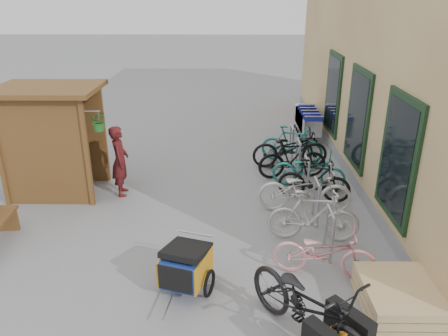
{
  "coord_description": "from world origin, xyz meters",
  "views": [
    {
      "loc": [
        0.58,
        -6.45,
        4.26
      ],
      "look_at": [
        0.5,
        1.5,
        1.0
      ],
      "focal_mm": 35.0,
      "sensor_mm": 36.0,
      "label": 1
    }
  ],
  "objects_px": {
    "child_trailer": "(186,265)",
    "cargo_bike": "(310,308)",
    "pallet_stack": "(398,298)",
    "bike_2": "(305,190)",
    "bike_3": "(314,180)",
    "shopping_carts": "(307,119)",
    "person_kiosk": "(120,161)",
    "bike_7": "(292,144)",
    "bike_4": "(309,170)",
    "bike_5": "(293,158)",
    "bike_0": "(324,252)",
    "bike_6": "(290,148)",
    "kiosk": "(48,126)",
    "bike_1": "(313,216)"
  },
  "relations": [
    {
      "from": "child_trailer",
      "to": "cargo_bike",
      "type": "distance_m",
      "value": 1.98
    },
    {
      "from": "pallet_stack",
      "to": "bike_2",
      "type": "distance_m",
      "value": 3.12
    },
    {
      "from": "bike_2",
      "to": "bike_3",
      "type": "relative_size",
      "value": 1.22
    },
    {
      "from": "shopping_carts",
      "to": "person_kiosk",
      "type": "relative_size",
      "value": 1.36
    },
    {
      "from": "cargo_bike",
      "to": "bike_7",
      "type": "bearing_deg",
      "value": 48.91
    },
    {
      "from": "person_kiosk",
      "to": "bike_4",
      "type": "distance_m",
      "value": 4.24
    },
    {
      "from": "cargo_bike",
      "to": "bike_5",
      "type": "bearing_deg",
      "value": 49.17
    },
    {
      "from": "cargo_bike",
      "to": "bike_4",
      "type": "distance_m",
      "value": 4.88
    },
    {
      "from": "child_trailer",
      "to": "bike_0",
      "type": "relative_size",
      "value": 0.85
    },
    {
      "from": "pallet_stack",
      "to": "bike_5",
      "type": "xyz_separation_m",
      "value": [
        -0.87,
        4.74,
        0.29
      ]
    },
    {
      "from": "cargo_bike",
      "to": "bike_2",
      "type": "distance_m",
      "value": 3.66
    },
    {
      "from": "person_kiosk",
      "to": "bike_5",
      "type": "xyz_separation_m",
      "value": [
        3.91,
        0.93,
        -0.29
      ]
    },
    {
      "from": "bike_4",
      "to": "bike_6",
      "type": "height_order",
      "value": "bike_6"
    },
    {
      "from": "shopping_carts",
      "to": "bike_3",
      "type": "height_order",
      "value": "shopping_carts"
    },
    {
      "from": "kiosk",
      "to": "bike_1",
      "type": "bearing_deg",
      "value": -20.3
    },
    {
      "from": "bike_1",
      "to": "bike_4",
      "type": "bearing_deg",
      "value": -1.86
    },
    {
      "from": "person_kiosk",
      "to": "bike_2",
      "type": "distance_m",
      "value": 4.02
    },
    {
      "from": "bike_1",
      "to": "bike_3",
      "type": "distance_m",
      "value": 1.69
    },
    {
      "from": "kiosk",
      "to": "bike_3",
      "type": "height_order",
      "value": "kiosk"
    },
    {
      "from": "shopping_carts",
      "to": "bike_6",
      "type": "relative_size",
      "value": 1.12
    },
    {
      "from": "bike_2",
      "to": "bike_3",
      "type": "height_order",
      "value": "bike_2"
    },
    {
      "from": "bike_5",
      "to": "child_trailer",
      "type": "bearing_deg",
      "value": 145.84
    },
    {
      "from": "bike_6",
      "to": "bike_7",
      "type": "xyz_separation_m",
      "value": [
        0.1,
        0.37,
        -0.01
      ]
    },
    {
      "from": "bike_4",
      "to": "bike_5",
      "type": "distance_m",
      "value": 0.64
    },
    {
      "from": "bike_4",
      "to": "bike_5",
      "type": "xyz_separation_m",
      "value": [
        -0.3,
        0.56,
        0.06
      ]
    },
    {
      "from": "person_kiosk",
      "to": "bike_2",
      "type": "bearing_deg",
      "value": -110.64
    },
    {
      "from": "bike_5",
      "to": "person_kiosk",
      "type": "bearing_deg",
      "value": 96.03
    },
    {
      "from": "cargo_bike",
      "to": "bike_4",
      "type": "relative_size",
      "value": 1.28
    },
    {
      "from": "bike_6",
      "to": "cargo_bike",
      "type": "bearing_deg",
      "value": 171.82
    },
    {
      "from": "bike_5",
      "to": "pallet_stack",
      "type": "bearing_deg",
      "value": -176.95
    },
    {
      "from": "kiosk",
      "to": "child_trailer",
      "type": "bearing_deg",
      "value": -46.82
    },
    {
      "from": "bike_0",
      "to": "bike_5",
      "type": "relative_size",
      "value": 0.97
    },
    {
      "from": "kiosk",
      "to": "child_trailer",
      "type": "distance_m",
      "value": 4.85
    },
    {
      "from": "shopping_carts",
      "to": "bike_1",
      "type": "height_order",
      "value": "bike_1"
    },
    {
      "from": "cargo_bike",
      "to": "bike_1",
      "type": "bearing_deg",
      "value": 43.39
    },
    {
      "from": "child_trailer",
      "to": "person_kiosk",
      "type": "relative_size",
      "value": 0.87
    },
    {
      "from": "person_kiosk",
      "to": "bike_2",
      "type": "xyz_separation_m",
      "value": [
        3.93,
        -0.82,
        -0.29
      ]
    },
    {
      "from": "bike_4",
      "to": "bike_2",
      "type": "bearing_deg",
      "value": -177.9
    },
    {
      "from": "bike_1",
      "to": "bike_7",
      "type": "bearing_deg",
      "value": 3.75
    },
    {
      "from": "person_kiosk",
      "to": "bike_6",
      "type": "bearing_deg",
      "value": -76.28
    },
    {
      "from": "cargo_bike",
      "to": "bike_2",
      "type": "relative_size",
      "value": 1.14
    },
    {
      "from": "cargo_bike",
      "to": "bike_0",
      "type": "distance_m",
      "value": 1.54
    },
    {
      "from": "bike_3",
      "to": "bike_6",
      "type": "height_order",
      "value": "bike_6"
    },
    {
      "from": "bike_2",
      "to": "bike_4",
      "type": "bearing_deg",
      "value": -8.63
    },
    {
      "from": "bike_3",
      "to": "bike_4",
      "type": "relative_size",
      "value": 0.93
    },
    {
      "from": "cargo_bike",
      "to": "bike_4",
      "type": "xyz_separation_m",
      "value": [
        0.81,
        4.81,
        -0.11
      ]
    },
    {
      "from": "cargo_bike",
      "to": "shopping_carts",
      "type": "bearing_deg",
      "value": 45.41
    },
    {
      "from": "child_trailer",
      "to": "bike_3",
      "type": "height_order",
      "value": "bike_3"
    },
    {
      "from": "bike_1",
      "to": "bike_5",
      "type": "relative_size",
      "value": 0.99
    },
    {
      "from": "shopping_carts",
      "to": "bike_7",
      "type": "xyz_separation_m",
      "value": [
        -0.74,
        -2.11,
        -0.08
      ]
    }
  ]
}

